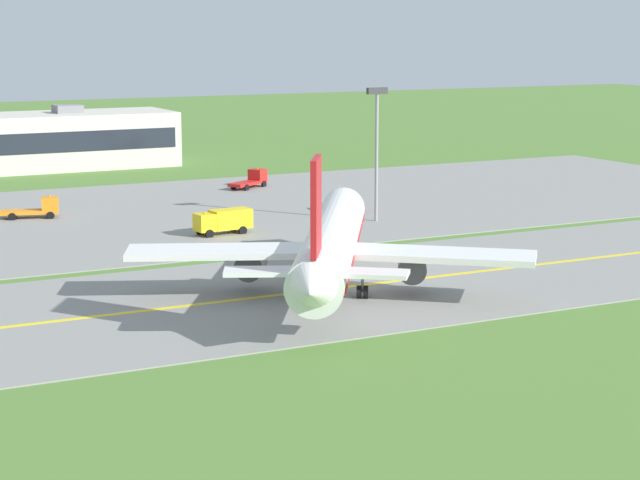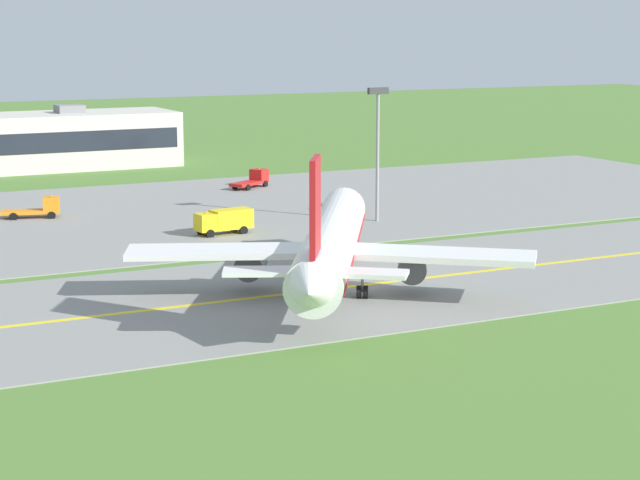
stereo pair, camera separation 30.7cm
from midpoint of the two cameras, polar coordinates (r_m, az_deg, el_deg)
The scene contains 10 objects.
ground_plane at distance 93.24m, azimuth 1.26°, elevation -2.44°, with size 500.00×500.00×0.00m, color #517A33.
taxiway_strip at distance 93.23m, azimuth 1.26°, elevation -2.41°, with size 240.00×28.00×0.10m, color gray.
apron_pad at distance 134.64m, azimuth -3.50°, elevation 1.65°, with size 140.00×52.00×0.10m, color gray.
taxiway_centreline at distance 93.22m, azimuth 1.26°, elevation -2.38°, with size 220.00×0.60×0.01m, color yellow.
airplane_lead at distance 90.34m, azimuth 0.46°, elevation -0.19°, with size 29.62×35.53×12.70m.
service_truck_baggage at distance 130.57m, azimuth -14.03°, elevation 1.56°, with size 6.72×3.71×2.59m.
service_truck_fuel at distance 151.18m, azimuth -3.48°, elevation 3.07°, with size 6.52×5.11×2.59m.
service_truck_catering at distance 117.17m, azimuth -4.96°, elevation 1.00°, with size 6.18×2.83×2.60m.
service_truck_pushback at distance 132.27m, azimuth 1.15°, elevation 2.00°, with size 3.42×6.69×2.59m.
apron_light_mast at distance 123.78m, azimuth 2.80°, elevation 5.19°, with size 2.40×0.50×14.70m.
Camera 1 is at (-43.34, -79.79, 21.19)m, focal length 63.59 mm.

